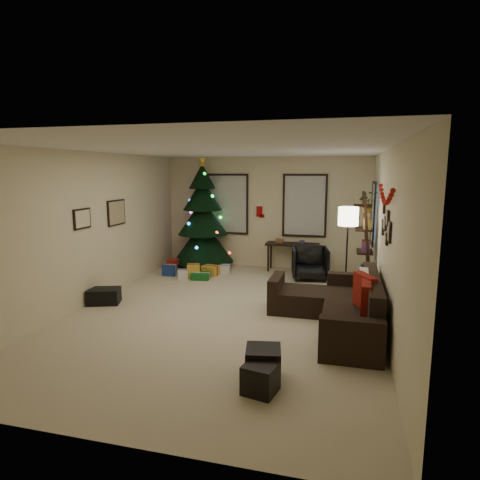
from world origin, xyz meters
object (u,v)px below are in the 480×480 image
object	(u,v)px
desk	(292,247)
bookshelf	(366,245)
desk_chair	(310,263)
sofa	(339,308)
christmas_tree	(203,221)

from	to	relation	value
desk	bookshelf	world-z (taller)	bookshelf
desk	desk_chair	distance (m)	0.84
desk	bookshelf	xyz separation A→B (m)	(1.59, -1.47, 0.37)
desk_chair	sofa	bearing A→B (deg)	-85.22
desk	desk_chair	world-z (taller)	desk_chair
desk	christmas_tree	bearing A→B (deg)	-177.54
christmas_tree	sofa	size ratio (longest dim) A/B	1.10
sofa	bookshelf	size ratio (longest dim) A/B	1.27
bookshelf	sofa	bearing A→B (deg)	-103.25
christmas_tree	sofa	distance (m)	4.73
bookshelf	desk	bearing A→B (deg)	137.31
christmas_tree	bookshelf	size ratio (longest dim) A/B	1.40
sofa	desk_chair	size ratio (longest dim) A/B	3.47
christmas_tree	desk_chair	distance (m)	2.85
desk	desk_chair	xyz separation A→B (m)	(0.47, -0.65, -0.23)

